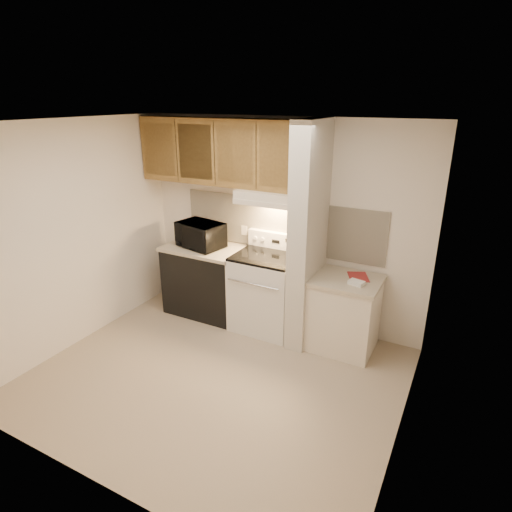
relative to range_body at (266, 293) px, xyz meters
The scene contains 50 objects.
floor 1.24m from the range_body, 90.00° to the right, with size 3.60×3.60×0.00m, color tan.
ceiling 2.34m from the range_body, 90.00° to the right, with size 3.60×3.60×0.00m, color white.
wall_back 0.86m from the range_body, 90.00° to the left, with size 3.60×0.02×2.50m, color white.
wall_left 2.28m from the range_body, 147.31° to the right, with size 0.02×3.00×2.50m, color white.
wall_right 2.28m from the range_body, 32.69° to the right, with size 0.02×3.00×2.50m, color white.
backsplash 0.84m from the range_body, 90.00° to the left, with size 2.60×0.02×0.63m, color #F7E8CB.
range_body is the anchor object (origin of this frame).
oven_window 0.32m from the range_body, 90.00° to the right, with size 0.50×0.01×0.30m, color black.
oven_handle 0.44m from the range_body, 90.00° to the right, with size 0.02×0.02×0.65m, color silver.
cooktop 0.48m from the range_body, ahead, with size 0.74×0.64×0.03m, color black.
range_backguard 0.66m from the range_body, 90.00° to the left, with size 0.76×0.08×0.20m, color silver.
range_display 0.64m from the range_body, 90.00° to the left, with size 0.10×0.01×0.04m, color black.
range_knob_left_outer 0.70m from the range_body, 139.40° to the left, with size 0.05×0.05×0.02m, color silver.
range_knob_left_inner 0.66m from the range_body, 126.87° to the left, with size 0.05×0.05×0.02m, color silver.
range_knob_right_inner 0.66m from the range_body, 53.13° to the left, with size 0.05×0.05×0.02m, color silver.
range_knob_right_outer 0.70m from the range_body, 40.60° to the left, with size 0.05×0.05×0.02m, color silver.
dishwasher_front 0.88m from the range_body, behind, with size 1.00×0.63×0.87m, color black.
left_countertop 0.98m from the range_body, behind, with size 1.04×0.67×0.04m, color #B9AC91.
spoon_rest 1.09m from the range_body, behind, with size 0.22×0.07×0.01m, color black.
teal_jar 0.97m from the range_body, behind, with size 0.09×0.09×0.10m, color #2A5B5F.
outlet 0.86m from the range_body, 146.31° to the left, with size 0.08×0.01×0.12m, color beige.
microwave 1.11m from the range_body, behind, with size 0.57×0.39×0.32m, color black.
partition_pillar 0.94m from the range_body, ahead, with size 0.22×0.70×2.50m, color beige.
pillar_trim 0.93m from the range_body, ahead, with size 0.01×0.70×0.04m, color olive.
knife_strip 0.95m from the range_body, ahead, with size 0.02×0.42×0.04m, color black.
knife_blade_a 0.87m from the range_body, 28.33° to the right, with size 0.01×0.04×0.16m, color silver.
knife_handle_a 1.01m from the range_body, 30.63° to the right, with size 0.02×0.02×0.10m, color black.
knife_blade_b 0.85m from the range_body, 19.62° to the right, with size 0.01×0.04×0.18m, color silver.
knife_handle_b 1.00m from the range_body, 21.03° to the right, with size 0.02×0.02×0.10m, color black.
knife_blade_c 0.83m from the range_body, ahead, with size 0.01×0.04×0.20m, color silver.
knife_handle_c 0.99m from the range_body, ahead, with size 0.02×0.02×0.10m, color black.
knife_blade_d 0.85m from the range_body, ahead, with size 0.01×0.04×0.16m, color silver.
knife_handle_d 0.99m from the range_body, ahead, with size 0.02×0.02×0.10m, color black.
knife_blade_e 0.85m from the range_body, 15.33° to the left, with size 0.01×0.04×0.18m, color silver.
knife_handle_e 0.99m from the range_body, 14.55° to the left, with size 0.02×0.02×0.10m, color black.
oven_mitt 0.86m from the range_body, 23.58° to the left, with size 0.03×0.09×0.22m, color gray.
right_cab_base 0.97m from the range_body, ahead, with size 0.70×0.60×0.81m, color beige.
right_countertop 1.04m from the range_body, ahead, with size 0.74×0.64×0.04m, color #B9AC91.
red_folder 1.14m from the range_body, ahead, with size 0.20×0.27×0.01m, color maroon.
white_box 1.18m from the range_body, ahead, with size 0.16×0.10×0.04m, color white.
range_hood 1.17m from the range_body, 90.00° to the left, with size 0.78×0.44×0.15m, color beige.
hood_lip 1.12m from the range_body, 90.00° to the right, with size 0.78×0.04×0.06m, color beige.
upper_cabinets 1.77m from the range_body, 166.16° to the left, with size 2.18×0.33×0.77m, color olive.
cab_door_a 2.22m from the range_body, behind, with size 0.46×0.01×0.63m, color olive.
cab_gap_a 2.04m from the range_body, behind, with size 0.01×0.01×0.73m, color black.
cab_door_b 1.89m from the range_body, behind, with size 0.46×0.01×0.63m, color olive.
cab_gap_b 1.77m from the range_body, behind, with size 0.01×0.01×0.73m, color black.
cab_door_c 1.68m from the range_body, behind, with size 0.46×0.01×0.63m, color olive.
cab_gap_c 1.63m from the range_body, behind, with size 0.01×0.01×0.73m, color black.
cab_door_d 1.63m from the range_body, ahead, with size 0.46×0.01×0.63m, color olive.
Camera 1 is at (2.08, -3.07, 2.70)m, focal length 30.00 mm.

